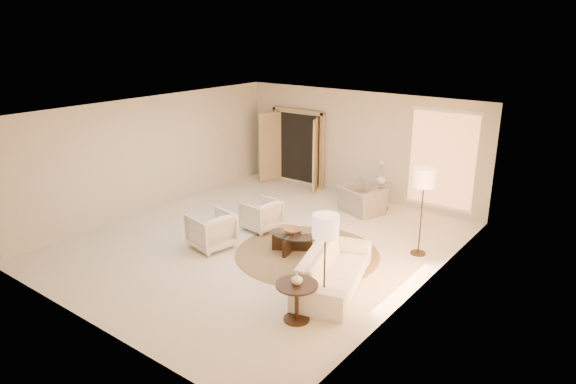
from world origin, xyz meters
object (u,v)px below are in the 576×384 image
Objects in this scene: side_table at (380,194)px; end_vase at (297,279)px; armchair_right at (211,229)px; coffee_table at (292,239)px; bowl at (292,230)px; accent_chair at (361,195)px; sofa at (334,269)px; floor_lamp_far at (326,231)px; end_table at (297,295)px; side_vase at (381,179)px; floor_lamp_near at (424,182)px; armchair_left at (261,213)px.

end_vase reaches higher than side_table.
armchair_right is 1.68m from coffee_table.
bowl is at bearing 128.35° from end_vase.
end_vase is at bearing 127.32° from accent_chair.
sofa is 1.44m from floor_lamp_far.
floor_lamp_far reaches higher than end_table.
coffee_table is 7.68× the size of end_vase.
accent_chair is at bearing 108.49° from end_table.
side_vase reaches higher than coffee_table.
floor_lamp_far is at bearing -95.31° from floor_lamp_near.
armchair_left is 3.22m from side_table.
floor_lamp_near reaches higher than bowl.
floor_lamp_near reaches higher than sofa.
coffee_table is 3.41m from side_vase.
side_table reaches higher than end_table.
armchair_right is at bearing -147.18° from floor_lamp_near.
side_table is (1.50, 2.85, 0.02)m from armchair_left.
accent_chair is 0.67m from side_vase.
floor_lamp_far is at bearing 60.14° from end_vase.
bowl is 3.38m from side_vase.
floor_lamp_near is (0.64, 2.18, 1.19)m from sofa.
floor_lamp_near is (1.88, -1.94, 1.13)m from side_table.
armchair_left is 2.63m from accent_chair.
coffee_table is 5.93× the size of side_vase.
side_table is 3.53× the size of end_vase.
sofa is 2.80× the size of armchair_right.
armchair_right is 4.44× the size of end_vase.
accent_chair is at bearing 158.94° from armchair_left.
armchair_left is at bearing 47.42° from sofa.
armchair_right is 2.25× the size of bowl.
accent_chair reaches higher than end_vase.
side_table is at bearing 107.84° from floor_lamp_far.
accent_chair is (1.24, 2.33, 0.06)m from armchair_left.
armchair_left is at bearing -117.68° from side_vase.
side_vase is at bearing 104.23° from end_table.
floor_lamp_near is 2.77m from bowl.
accent_chair reaches higher than armchair_right.
end_vase is at bearing 55.37° from armchair_left.
floor_lamp_far is 5.27m from side_vase.
sofa is at bearing 95.67° from end_vase.
end_vase is (1.37, -5.39, 0.32)m from side_table.
end_table is 3.58× the size of end_vase.
floor_lamp_near is at bearing 81.46° from end_vase.
side_vase is at bearing 159.24° from armchair_left.
coffee_table is at bearing 45.04° from sofa.
floor_lamp_far is (0.24, 0.41, 1.01)m from end_table.
armchair_right is 0.58× the size of coffee_table.
coffee_table is (1.43, 0.87, -0.16)m from armchair_right.
armchair_right is 0.46× the size of floor_lamp_near.
end_vase is at bearing -75.77° from side_vase.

